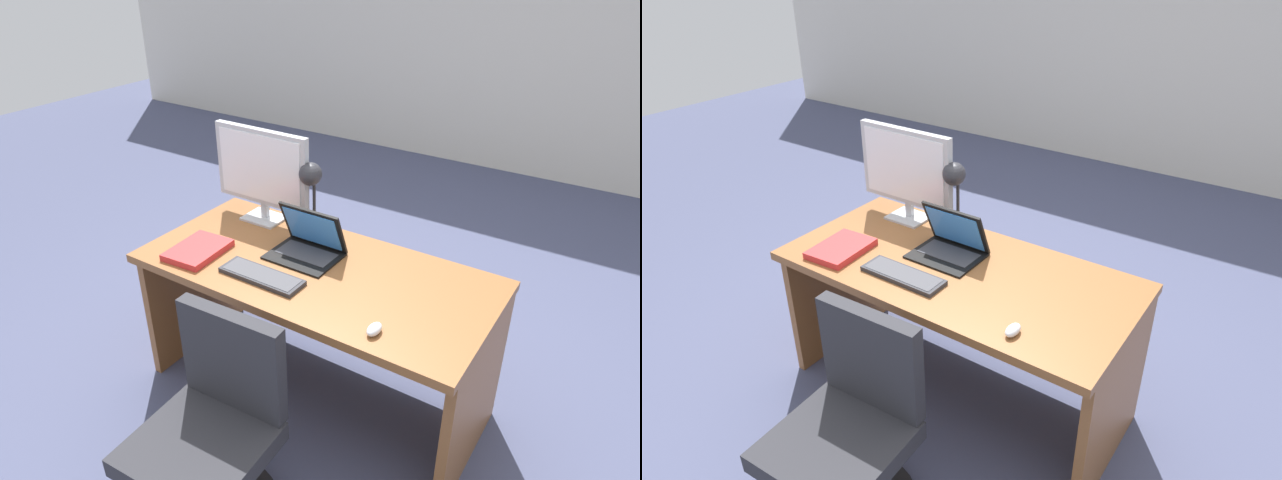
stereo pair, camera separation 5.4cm
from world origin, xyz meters
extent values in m
plane|color=#474C6B|center=(0.00, 1.50, 0.00)|extent=(12.00, 12.00, 0.00)
cube|color=silver|center=(0.00, 3.52, 1.40)|extent=(10.00, 0.10, 2.80)
cube|color=brown|center=(0.00, 0.00, 0.70)|extent=(1.57, 0.75, 0.04)
cube|color=brown|center=(-0.77, 0.00, 0.34)|extent=(0.04, 0.66, 0.68)
cube|color=brown|center=(0.77, 0.00, 0.34)|extent=(0.04, 0.66, 0.68)
cube|color=brown|center=(0.00, 0.28, 0.38)|extent=(1.38, 0.02, 0.48)
cube|color=#B7BABF|center=(-0.48, 0.26, 0.73)|extent=(0.20, 0.16, 0.01)
cube|color=#B7BABF|center=(-0.48, 0.27, 0.77)|extent=(0.04, 0.02, 0.08)
cube|color=#B7BABF|center=(-0.48, 0.26, 1.00)|extent=(0.53, 0.04, 0.38)
cube|color=white|center=(-0.48, 0.24, 1.00)|extent=(0.48, 0.00, 0.34)
cube|color=black|center=(-0.09, 0.05, 0.73)|extent=(0.31, 0.24, 0.01)
cube|color=#38383D|center=(-0.09, 0.07, 0.73)|extent=(0.27, 0.13, 0.00)
cube|color=black|center=(-0.09, 0.13, 0.84)|extent=(0.31, 0.10, 0.22)
cube|color=#3F8CEA|center=(-0.09, 0.12, 0.84)|extent=(0.27, 0.08, 0.18)
cube|color=#2D2D33|center=(-0.14, -0.20, 0.73)|extent=(0.38, 0.12, 0.02)
cube|color=#47474C|center=(-0.14, -0.20, 0.74)|extent=(0.35, 0.11, 0.00)
ellipsoid|color=silver|center=(0.43, -0.27, 0.74)|extent=(0.05, 0.08, 0.04)
cylinder|color=#2D2D33|center=(-0.19, 0.29, 0.73)|extent=(0.12, 0.12, 0.01)
cylinder|color=#2D2D33|center=(-0.19, 0.29, 0.86)|extent=(0.02, 0.02, 0.25)
sphere|color=#2D2D33|center=(-0.19, 0.26, 1.03)|extent=(0.11, 0.11, 0.11)
cube|color=red|center=(-0.52, -0.19, 0.74)|extent=(0.22, 0.29, 0.03)
cube|color=#2D2D33|center=(0.04, -0.81, 0.39)|extent=(0.48, 0.48, 0.08)
cube|color=#2D2D33|center=(0.02, -0.59, 0.64)|extent=(0.44, 0.08, 0.41)
camera|label=1|loc=(1.16, -1.75, 2.00)|focal=31.55mm
camera|label=2|loc=(1.21, -1.72, 2.00)|focal=31.55mm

